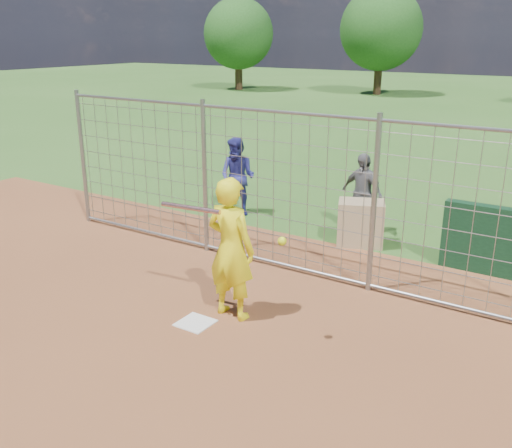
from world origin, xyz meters
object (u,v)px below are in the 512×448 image
Objects in this scene: bystander_b at (362,193)px; batter at (231,249)px; bystander_a at (238,177)px; equipment_bin at (361,223)px.

batter is at bearing -76.31° from bystander_b.
bystander_a is 2.01× the size of equipment_bin.
batter reaches higher than equipment_bin.
bystander_b is (0.10, 4.09, -0.19)m from batter.
bystander_a is 2.62m from bystander_b.
batter is 1.25× the size of bystander_b.
equipment_bin is (0.26, -0.62, -0.36)m from bystander_b.
bystander_a is at bearing -157.75° from bystander_b.
bystander_a is at bearing -54.95° from batter.
batter is 4.10m from bystander_b.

